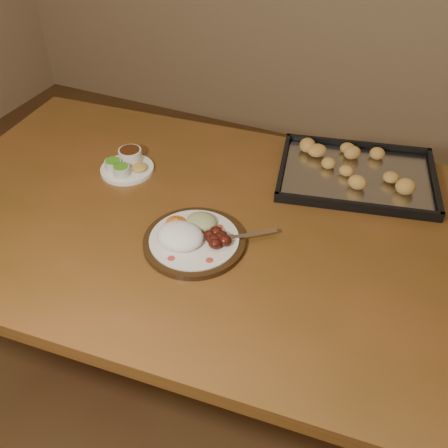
% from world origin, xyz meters
% --- Properties ---
extents(dining_table, '(1.57, 1.02, 0.75)m').
position_xyz_m(dining_table, '(0.03, 0.28, 0.65)').
color(dining_table, brown).
rests_on(dining_table, ground).
extents(dinner_plate, '(0.29, 0.24, 0.06)m').
position_xyz_m(dinner_plate, '(0.04, 0.19, 0.77)').
color(dinner_plate, black).
rests_on(dinner_plate, dining_table).
extents(condiment_saucer, '(0.15, 0.15, 0.05)m').
position_xyz_m(condiment_saucer, '(-0.27, 0.38, 0.77)').
color(condiment_saucer, white).
rests_on(condiment_saucer, dining_table).
extents(baking_tray, '(0.48, 0.39, 0.04)m').
position_xyz_m(baking_tray, '(0.34, 0.61, 0.76)').
color(baking_tray, black).
rests_on(baking_tray, dining_table).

